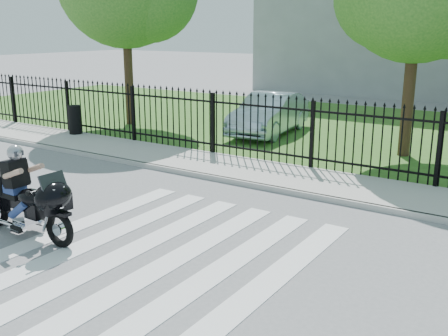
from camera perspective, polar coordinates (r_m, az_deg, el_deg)
The scene contains 9 objects.
ground at distance 8.62m, azimuth -7.46°, elevation -9.23°, with size 120.00×120.00×0.00m, color slate.
crosswalk at distance 8.62m, azimuth -7.46°, elevation -9.20°, with size 5.00×5.50×0.01m, color silver, non-canonical shape.
sidewalk at distance 12.56m, azimuth 7.53°, elevation -1.12°, with size 40.00×2.00×0.12m, color #ADAAA3.
curb at distance 11.71m, azimuth 5.38°, elevation -2.26°, with size 40.00×0.12×0.12m, color #ADAAA3.
grass_strip at distance 18.97m, azimuth 16.88°, elevation 3.67°, with size 40.00×12.00×0.02m, color #345A1F.
iron_fence at distance 13.25m, azimuth 9.56°, elevation 3.39°, with size 26.00×0.04×1.80m.
motorcycle_rider at distance 9.76m, azimuth -21.19°, elevation -3.02°, with size 2.47×0.75×1.64m.
parked_car at distance 17.92m, azimuth 4.96°, elevation 5.91°, with size 1.46×4.19×1.38m, color #A4BDCF.
litter_bin at distance 18.08m, azimuth -15.92°, elevation 5.08°, with size 0.42×0.42×0.94m, color black.
Camera 1 is at (5.21, -5.90, 3.51)m, focal length 42.00 mm.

